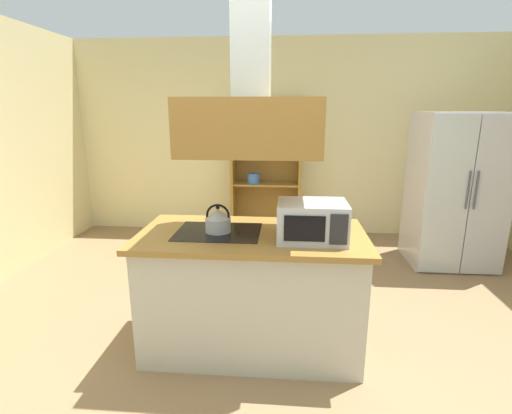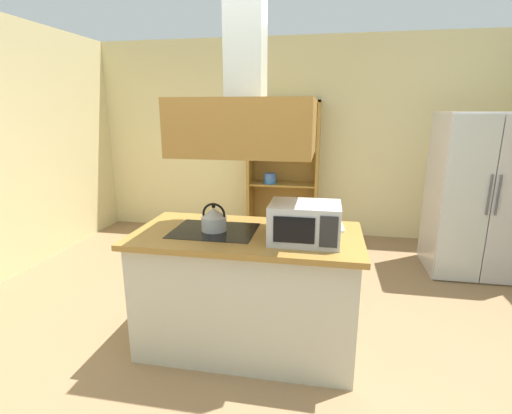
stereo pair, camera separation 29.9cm
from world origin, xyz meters
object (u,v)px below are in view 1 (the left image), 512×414
Objects in this scene: dish_cabinet at (266,177)px; microwave at (312,221)px; kettle at (218,220)px; cutting_board at (321,224)px; refrigerator at (455,190)px.

dish_cabinet is 2.82m from microwave.
kettle is 0.44× the size of microwave.
kettle reaches higher than cutting_board.
microwave is at bearing -9.35° from kettle.
dish_cabinet is 9.16× the size of kettle.
microwave is (0.66, -0.11, 0.04)m from kettle.
microwave is at bearing -106.23° from cutting_board.
kettle is (-0.19, -2.67, 0.15)m from dish_cabinet.
refrigerator is 3.76× the size of microwave.
refrigerator is 0.92× the size of dish_cabinet.
refrigerator reaches higher than microwave.
dish_cabinet is at bearing 85.83° from kettle.
dish_cabinet reaches higher than refrigerator.
refrigerator is at bearing 37.02° from kettle.
refrigerator is 2.58m from microwave.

